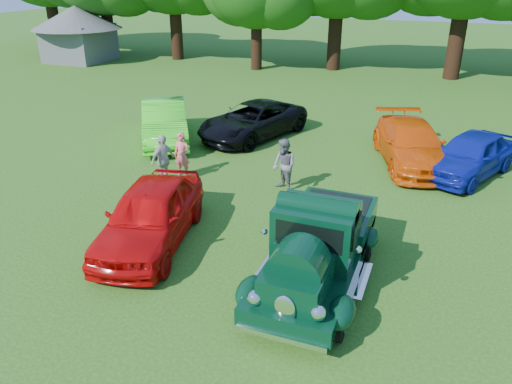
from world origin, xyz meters
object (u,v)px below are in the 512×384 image
(back_car_blue, at_px, (470,155))
(spectator_grey, at_px, (284,166))
(back_car_orange, at_px, (411,144))
(gazebo, at_px, (77,27))
(back_car_black, at_px, (253,120))
(red_convertible, at_px, (150,215))
(back_car_lime, at_px, (165,122))
(spectator_pink, at_px, (182,155))
(hero_pickup, at_px, (318,247))
(spectator_white, at_px, (163,160))

(back_car_blue, distance_m, spectator_grey, 6.44)
(back_car_orange, bearing_deg, gazebo, 133.46)
(back_car_orange, relative_size, spectator_grey, 3.00)
(back_car_orange, distance_m, spectator_grey, 5.23)
(back_car_black, xyz_separation_m, back_car_orange, (6.38, -0.79, 0.03))
(red_convertible, relative_size, back_car_black, 0.91)
(back_car_lime, height_order, spectator_pink, back_car_lime)
(back_car_lime, height_order, back_car_blue, back_car_lime)
(back_car_orange, bearing_deg, back_car_blue, -31.91)
(back_car_orange, height_order, spectator_grey, spectator_grey)
(back_car_orange, xyz_separation_m, spectator_pink, (-7.05, -3.98, 0.02))
(hero_pickup, height_order, spectator_pink, hero_pickup)
(back_car_black, bearing_deg, back_car_lime, -131.99)
(back_car_blue, height_order, gazebo, gazebo)
(spectator_pink, relative_size, gazebo, 0.24)
(back_car_blue, bearing_deg, spectator_grey, -122.29)
(red_convertible, height_order, back_car_lime, back_car_lime)
(back_car_blue, relative_size, spectator_white, 2.58)
(hero_pickup, xyz_separation_m, back_car_orange, (1.24, 8.35, -0.13))
(spectator_pink, bearing_deg, gazebo, 132.59)
(back_car_black, relative_size, back_car_blue, 1.17)
(hero_pickup, distance_m, red_convertible, 4.40)
(red_convertible, distance_m, back_car_black, 9.01)
(back_car_black, bearing_deg, back_car_orange, 11.65)
(back_car_black, xyz_separation_m, back_car_blue, (8.33, -1.23, 0.03))
(spectator_white, bearing_deg, red_convertible, -139.86)
(spectator_white, bearing_deg, back_car_lime, 44.34)
(back_car_lime, xyz_separation_m, spectator_grey, (6.01, -2.94, 0.04))
(hero_pickup, height_order, gazebo, gazebo)
(back_car_black, bearing_deg, back_car_blue, 10.29)
(spectator_white, height_order, gazebo, gazebo)
(back_car_black, relative_size, gazebo, 0.79)
(red_convertible, xyz_separation_m, spectator_pink, (-1.42, 4.21, -0.03))
(hero_pickup, height_order, back_car_lime, hero_pickup)
(back_car_orange, relative_size, gazebo, 0.79)
(red_convertible, height_order, back_car_orange, red_convertible)
(back_car_black, relative_size, spectator_white, 3.03)
(back_car_black, relative_size, spectator_pink, 3.35)
(back_car_black, height_order, spectator_grey, spectator_grey)
(back_car_orange, bearing_deg, back_car_black, 153.85)
(hero_pickup, bearing_deg, back_car_black, 119.36)
(spectator_white, bearing_deg, back_car_orange, -42.03)
(back_car_lime, xyz_separation_m, back_car_blue, (11.45, 0.52, -0.06))
(red_convertible, distance_m, spectator_white, 3.72)
(hero_pickup, relative_size, back_car_blue, 1.18)
(back_car_lime, distance_m, spectator_pink, 3.89)
(back_car_black, height_order, spectator_pink, spectator_pink)
(back_car_lime, relative_size, gazebo, 0.76)
(red_convertible, distance_m, gazebo, 28.60)
(gazebo, bearing_deg, back_car_blue, -26.48)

